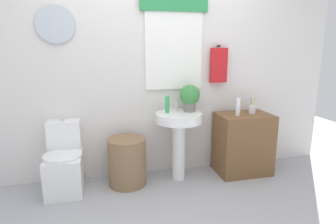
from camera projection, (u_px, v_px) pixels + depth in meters
back_wall at (154, 63)px, 3.18m from camera, size 4.40×0.18×2.60m
toilet at (65, 164)px, 2.92m from camera, size 0.38×0.51×0.74m
laundry_hamper at (127, 162)px, 3.04m from camera, size 0.41×0.41×0.52m
pedestal_sink at (179, 130)px, 3.10m from camera, size 0.51×0.51×0.77m
faucet at (176, 106)px, 3.16m from camera, size 0.03×0.03×0.10m
wooden_cabinet at (243, 143)px, 3.33m from camera, size 0.62×0.44×0.72m
soap_bottle at (167, 105)px, 3.06m from camera, size 0.05×0.05×0.18m
potted_plant at (190, 97)px, 3.11m from camera, size 0.23×0.23×0.30m
lotion_bottle at (238, 107)px, 3.17m from camera, size 0.05×0.05×0.20m
toothbrush_cup at (252, 109)px, 3.28m from camera, size 0.08×0.08×0.19m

